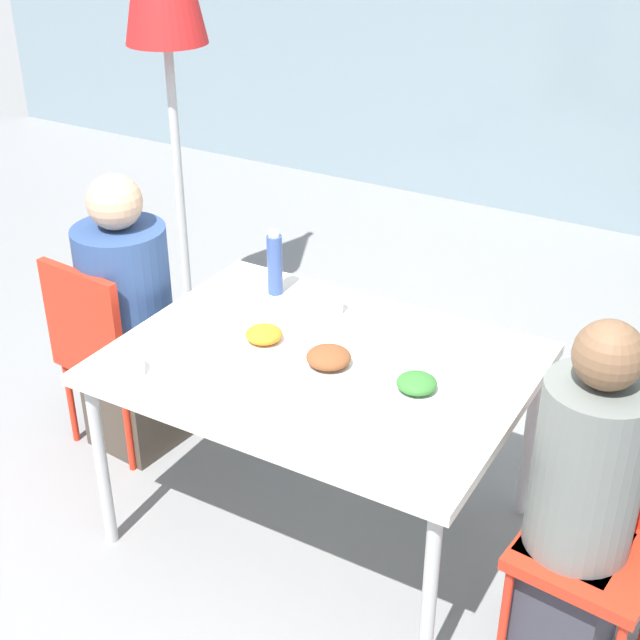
# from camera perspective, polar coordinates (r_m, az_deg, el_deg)

# --- Properties ---
(ground_plane) EXTENTS (24.00, 24.00, 0.00)m
(ground_plane) POSITION_cam_1_polar(r_m,az_deg,el_deg) (3.43, 0.00, -12.98)
(ground_plane) COLOR gray
(dining_table) EXTENTS (1.36, 1.02, 0.73)m
(dining_table) POSITION_cam_1_polar(r_m,az_deg,el_deg) (3.02, 0.00, -3.36)
(dining_table) COLOR silver
(dining_table) RESTS_ON ground
(chair_left) EXTENTS (0.44, 0.44, 0.85)m
(chair_left) POSITION_cam_1_polar(r_m,az_deg,el_deg) (3.65, -13.48, -1.44)
(chair_left) COLOR red
(chair_left) RESTS_ON ground
(person_left) EXTENTS (0.36, 0.36, 1.18)m
(person_left) POSITION_cam_1_polar(r_m,az_deg,el_deg) (3.63, -12.12, -0.34)
(person_left) COLOR #473D33
(person_left) RESTS_ON ground
(chair_right) EXTENTS (0.44, 0.44, 0.85)m
(chair_right) POSITION_cam_1_polar(r_m,az_deg,el_deg) (2.84, 17.72, -11.93)
(chair_right) COLOR red
(chair_right) RESTS_ON ground
(person_right) EXTENTS (0.31, 0.31, 1.17)m
(person_right) POSITION_cam_1_polar(r_m,az_deg,el_deg) (2.75, 16.34, -11.49)
(person_right) COLOR #383842
(person_right) RESTS_ON ground
(plate_0) EXTENTS (0.27, 0.27, 0.07)m
(plate_0) POSITION_cam_1_polar(r_m,az_deg,el_deg) (2.92, 0.56, -2.66)
(plate_0) COLOR white
(plate_0) RESTS_ON dining_table
(plate_1) EXTENTS (0.23, 0.23, 0.07)m
(plate_1) POSITION_cam_1_polar(r_m,az_deg,el_deg) (3.07, -3.60, -1.17)
(plate_1) COLOR white
(plate_1) RESTS_ON dining_table
(plate_2) EXTENTS (0.23, 0.23, 0.07)m
(plate_2) POSITION_cam_1_polar(r_m,az_deg,el_deg) (2.82, 6.19, -4.30)
(plate_2) COLOR white
(plate_2) RESTS_ON dining_table
(bottle) EXTENTS (0.06, 0.06, 0.25)m
(bottle) POSITION_cam_1_polar(r_m,az_deg,el_deg) (3.36, -2.91, 3.61)
(bottle) COLOR #334C8E
(bottle) RESTS_ON dining_table
(drinking_cup) EXTENTS (0.07, 0.07, 0.08)m
(drinking_cup) POSITION_cam_1_polar(r_m,az_deg,el_deg) (3.25, 0.87, 1.12)
(drinking_cup) COLOR white
(drinking_cup) RESTS_ON dining_table
(salad_bowl) EXTENTS (0.15, 0.15, 0.05)m
(salad_bowl) POSITION_cam_1_polar(r_m,az_deg,el_deg) (2.97, -12.61, -2.94)
(salad_bowl) COLOR white
(salad_bowl) RESTS_ON dining_table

